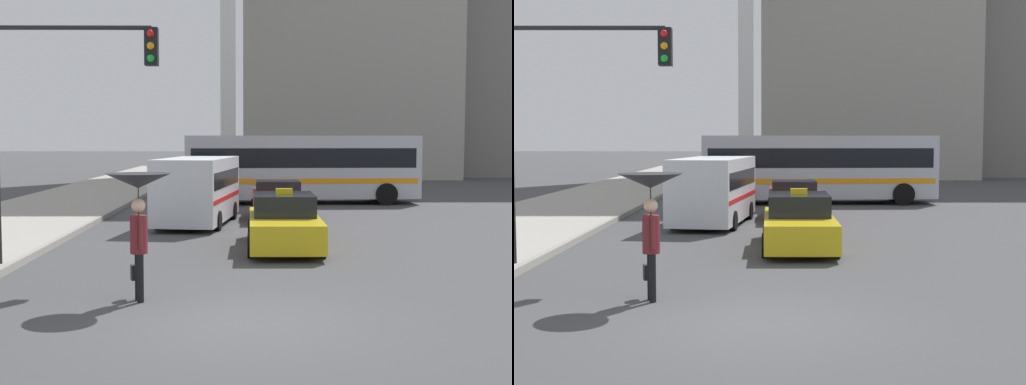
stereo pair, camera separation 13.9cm
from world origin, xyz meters
The scene contains 7 objects.
ground_plane centered at (0.00, 0.00, 0.00)m, with size 300.00×300.00×0.00m, color #424244.
taxi centered at (1.04, 7.67, 0.65)m, with size 1.91×4.74×1.58m.
sedan_red centered at (1.15, 14.75, 0.65)m, with size 1.91×4.33×1.36m.
ambulance_van centered at (-1.61, 12.94, 1.25)m, with size 2.68×5.60×2.24m.
city_bus centered at (2.43, 20.78, 1.68)m, with size 10.34×3.02×3.01m.
pedestrian_with_umbrella centered at (-1.82, 1.54, 1.88)m, with size 1.16×1.16×2.28m.
traffic_light centered at (-3.90, 4.41, 3.86)m, with size 3.58×0.38×5.54m.
Camera 2 is at (0.28, -10.97, 2.89)m, focal length 50.00 mm.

